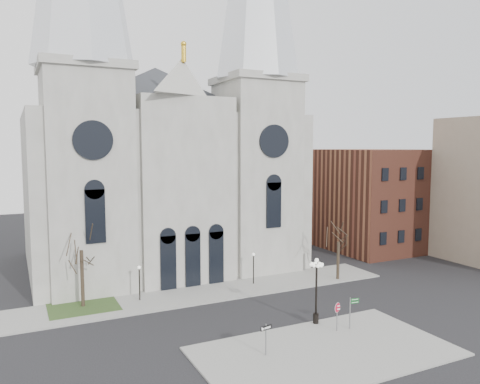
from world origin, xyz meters
name	(u,v)px	position (x,y,z in m)	size (l,w,h in m)	color
ground	(254,334)	(0.00, 0.00, 0.00)	(160.00, 160.00, 0.00)	black
sidewalk_near	(325,351)	(3.00, -5.00, 0.07)	(18.00, 10.00, 0.14)	gray
sidewalk_far	(202,293)	(0.00, 11.00, 0.07)	(40.00, 6.00, 0.14)	gray
grass_patch	(83,307)	(-11.00, 12.00, 0.09)	(6.00, 5.00, 0.18)	#2E441D
cathedral	(163,112)	(0.00, 22.86, 18.48)	(33.00, 26.66, 54.00)	gray
bg_building_brick	(366,198)	(30.00, 22.00, 7.00)	(14.00, 18.00, 14.00)	brown
tree_left	(81,247)	(-11.00, 12.00, 5.58)	(3.20, 3.20, 7.50)	black
tree_right	(338,240)	(15.00, 9.00, 4.47)	(3.20, 3.20, 6.00)	black
ped_lamp_left	(139,277)	(-6.00, 11.50, 2.33)	(0.32, 0.32, 3.26)	black
ped_lamp_right	(253,263)	(6.00, 11.50, 2.33)	(0.32, 0.32, 3.26)	black
stop_sign	(337,310)	(5.96, -2.52, 1.78)	(0.82, 0.09, 2.27)	slate
globe_lamp	(316,283)	(5.41, -0.50, 3.51)	(1.51, 1.51, 5.37)	black
one_way_sign	(266,334)	(-1.08, -3.79, 1.63)	(0.96, 0.20, 2.20)	slate
street_name_sign	(351,311)	(7.19, -2.66, 1.61)	(0.80, 0.17, 2.51)	slate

